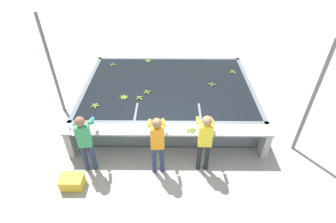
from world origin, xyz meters
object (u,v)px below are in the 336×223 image
object	(u,v)px
banana_bunch_floating_4	(147,92)
banana_bunch_floating_5	(212,84)
banana_bunch_floating_0	(148,61)
banana_bunch_floating_3	(112,65)
banana_bunch_ledge_0	(191,130)
crate	(72,182)
worker_1	(157,141)
knife_0	(71,131)
banana_bunch_floating_6	(95,106)
banana_bunch_floating_1	(233,72)
worker_0	(85,139)
banana_bunch_floating_2	(124,97)
worker_2	(205,138)
support_post_left	(52,67)
banana_bunch_floating_7	(139,98)
support_post_right	(312,101)

from	to	relation	value
banana_bunch_floating_4	banana_bunch_floating_5	xyz separation A→B (m)	(2.04, 0.48, 0.00)
banana_bunch_floating_0	banana_bunch_floating_4	world-z (taller)	same
banana_bunch_floating_3	banana_bunch_floating_5	bearing A→B (deg)	-21.15
banana_bunch_floating_3	banana_bunch_ledge_0	size ratio (longest dim) A/B	1.01
banana_bunch_floating_4	crate	xyz separation A→B (m)	(-1.62, -2.81, -0.73)
worker_1	banana_bunch_floating_3	size ratio (longest dim) A/B	6.06
knife_0	banana_bunch_floating_6	bearing A→B (deg)	70.89
banana_bunch_floating_1	worker_1	bearing A→B (deg)	-124.34
worker_0	knife_0	world-z (taller)	worker_0
banana_bunch_floating_2	banana_bunch_floating_3	xyz separation A→B (m)	(-0.72, 2.10, 0.00)
worker_2	support_post_left	world-z (taller)	support_post_left
knife_0	crate	distance (m)	1.27
banana_bunch_floating_1	banana_bunch_floating_3	xyz separation A→B (m)	(-4.25, 0.51, 0.00)
banana_bunch_floating_3	banana_bunch_floating_7	bearing A→B (deg)	-60.86
banana_bunch_floating_0	banana_bunch_floating_5	xyz separation A→B (m)	(2.15, -1.63, 0.00)
support_post_left	banana_bunch_floating_1	bearing A→B (deg)	10.17
worker_2	banana_bunch_floating_4	size ratio (longest dim) A/B	6.66
banana_bunch_floating_4	support_post_right	xyz separation A→B (m)	(4.15, -1.47, 0.71)
banana_bunch_floating_0	support_post_right	xyz separation A→B (m)	(4.27, -3.58, 0.71)
worker_2	crate	distance (m)	3.33
worker_0	banana_bunch_floating_7	distance (m)	2.21
banana_bunch_floating_1	banana_bunch_floating_6	distance (m)	4.74
banana_bunch_floating_7	worker_0	bearing A→B (deg)	-119.88
worker_0	banana_bunch_floating_1	world-z (taller)	worker_0
banana_bunch_floating_3	banana_bunch_floating_6	size ratio (longest dim) A/B	1.02
crate	worker_2	bearing A→B (deg)	11.22
banana_bunch_floating_1	banana_bunch_ledge_0	xyz separation A→B (m)	(-1.62, -3.05, 0.00)
banana_bunch_floating_0	support_post_right	world-z (taller)	support_post_right
banana_bunch_floating_5	banana_bunch_floating_2	bearing A→B (deg)	-164.12
banana_bunch_floating_5	crate	size ratio (longest dim) A/B	0.51
worker_0	knife_0	xyz separation A→B (m)	(-0.49, 0.45, -0.14)
banana_bunch_floating_1	banana_bunch_ledge_0	bearing A→B (deg)	-118.02
banana_bunch_floating_6	support_post_left	size ratio (longest dim) A/B	0.09
banana_bunch_floating_7	banana_bunch_floating_4	bearing A→B (deg)	56.63
worker_0	banana_bunch_floating_7	bearing A→B (deg)	60.12
banana_bunch_floating_2	banana_bunch_floating_5	world-z (taller)	same
banana_bunch_floating_5	banana_bunch_floating_7	xyz separation A→B (m)	(-2.25, -0.80, 0.00)
banana_bunch_floating_2	support_post_left	bearing A→B (deg)	165.46
banana_bunch_ledge_0	worker_1	bearing A→B (deg)	-147.18
banana_bunch_floating_1	banana_bunch_floating_2	size ratio (longest dim) A/B	0.90
worker_2	banana_bunch_floating_7	bearing A→B (deg)	132.91
worker_2	banana_bunch_floating_0	size ratio (longest dim) A/B	6.14
banana_bunch_floating_0	banana_bunch_floating_5	distance (m)	2.70
banana_bunch_floating_0	banana_bunch_floating_3	bearing A→B (deg)	-166.63
banana_bunch_floating_1	banana_bunch_floating_4	size ratio (longest dim) A/B	0.99
banana_bunch_floating_1	banana_bunch_floating_6	world-z (taller)	same
worker_2	banana_bunch_ledge_0	size ratio (longest dim) A/B	6.06
support_post_right	banana_bunch_floating_7	bearing A→B (deg)	165.21
banana_bunch_floating_4	banana_bunch_ledge_0	distance (m)	2.14
banana_bunch_floating_0	banana_bunch_floating_4	distance (m)	2.11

